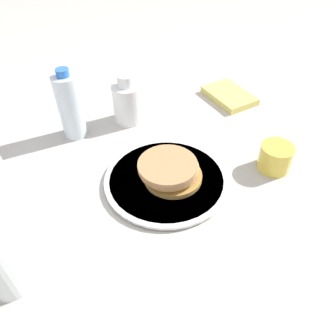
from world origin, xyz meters
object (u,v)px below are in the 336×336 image
(plate, at_px, (168,178))
(cream_jug, at_px, (128,102))
(pancake_stack, at_px, (169,170))
(juice_glass, at_px, (275,157))
(water_bottle_near, at_px, (70,106))

(plate, xyz_separation_m, cream_jug, (-0.26, 0.08, 0.05))
(plate, relative_size, pancake_stack, 1.97)
(juice_glass, relative_size, water_bottle_near, 0.41)
(plate, relative_size, cream_jug, 2.05)
(cream_jug, distance_m, water_bottle_near, 0.16)
(pancake_stack, xyz_separation_m, water_bottle_near, (-0.30, -0.07, 0.05))
(plate, height_order, pancake_stack, pancake_stack)
(plate, distance_m, pancake_stack, 0.03)
(pancake_stack, bearing_deg, water_bottle_near, -166.57)
(cream_jug, bearing_deg, juice_glass, 20.15)
(pancake_stack, distance_m, water_bottle_near, 0.32)
(pancake_stack, height_order, cream_jug, cream_jug)
(water_bottle_near, bearing_deg, juice_glass, 34.11)
(juice_glass, relative_size, cream_jug, 0.56)
(plate, relative_size, water_bottle_near, 1.51)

